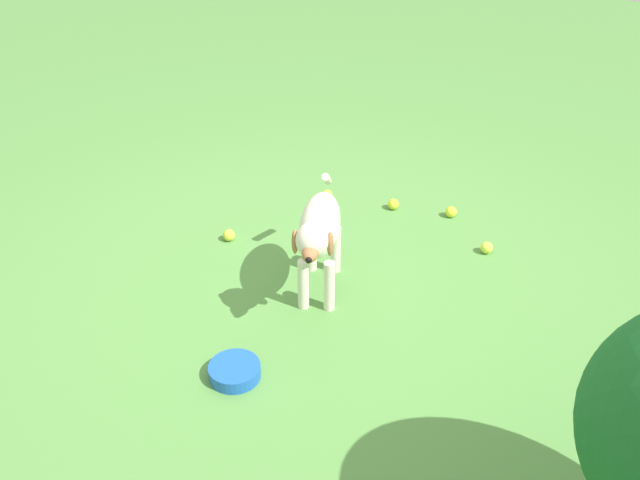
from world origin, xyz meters
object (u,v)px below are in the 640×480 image
(tennis_ball_0, at_px, (327,195))
(tennis_ball_2, at_px, (229,235))
(dog, at_px, (319,231))
(tennis_ball_1, at_px, (487,248))
(tennis_ball_4, at_px, (393,204))
(tennis_ball_3, at_px, (451,212))
(water_bowl, at_px, (235,371))

(tennis_ball_0, distance_m, tennis_ball_2, 0.72)
(tennis_ball_2, bearing_deg, dog, 171.50)
(tennis_ball_1, xyz_separation_m, tennis_ball_4, (0.65, -0.11, 0.00))
(tennis_ball_1, xyz_separation_m, tennis_ball_3, (0.33, -0.23, 0.00))
(tennis_ball_1, bearing_deg, water_bowl, 72.94)
(dog, height_order, tennis_ball_1, dog)
(tennis_ball_3, bearing_deg, dog, 79.98)
(tennis_ball_4, relative_size, water_bowl, 0.30)
(dog, height_order, tennis_ball_4, dog)
(tennis_ball_1, bearing_deg, tennis_ball_3, -35.25)
(dog, relative_size, tennis_ball_2, 11.06)
(tennis_ball_2, height_order, tennis_ball_3, same)
(tennis_ball_2, bearing_deg, tennis_ball_1, -149.15)
(dog, xyz_separation_m, tennis_ball_2, (0.69, -0.10, -0.33))
(tennis_ball_1, height_order, tennis_ball_4, same)
(tennis_ball_0, bearing_deg, tennis_ball_4, -159.96)
(tennis_ball_1, bearing_deg, dog, 57.93)
(tennis_ball_0, distance_m, tennis_ball_4, 0.41)
(dog, distance_m, water_bowl, 0.76)
(tennis_ball_2, xyz_separation_m, tennis_ball_4, (-0.56, -0.84, 0.00))
(tennis_ball_1, distance_m, water_bowl, 1.57)
(dog, relative_size, tennis_ball_4, 11.06)
(tennis_ball_3, relative_size, tennis_ball_4, 1.00)
(tennis_ball_1, height_order, water_bowl, tennis_ball_1)
(tennis_ball_0, height_order, tennis_ball_1, same)
(tennis_ball_3, bearing_deg, tennis_ball_0, 20.24)
(tennis_ball_3, xyz_separation_m, tennis_ball_4, (0.32, 0.12, 0.00))
(tennis_ball_3, distance_m, tennis_ball_4, 0.34)
(dog, height_order, tennis_ball_0, dog)
(dog, bearing_deg, tennis_ball_0, -176.46)
(tennis_ball_0, relative_size, tennis_ball_1, 1.00)
(dog, height_order, tennis_ball_2, dog)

